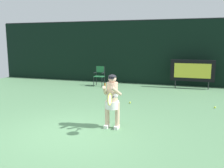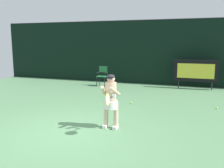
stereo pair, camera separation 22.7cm
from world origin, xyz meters
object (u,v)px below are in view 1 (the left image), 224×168
scoreboard (192,71)px  tennis_ball_spare (130,103)px  water_bottle (105,85)px  tennis_player (112,99)px  umpire_chair (99,75)px  tennis_racket (110,99)px  tennis_ball_loose (215,107)px

scoreboard → tennis_ball_spare: 4.75m
water_bottle → scoreboard: bearing=13.9°
tennis_player → tennis_ball_spare: size_ratio=22.55×
umpire_chair → tennis_racket: bearing=-67.5°
scoreboard → tennis_ball_loose: 4.00m
umpire_chair → tennis_player: 6.86m
water_bottle → tennis_ball_loose: 5.90m
umpire_chair → water_bottle: bearing=-42.5°
tennis_racket → tennis_ball_loose: size_ratio=8.85×
scoreboard → tennis_player: tennis_player is taller
umpire_chair → tennis_racket: size_ratio=1.79×
umpire_chair → tennis_ball_loose: bearing=-28.8°
tennis_ball_loose → water_bottle: bearing=152.6°
umpire_chair → tennis_player: size_ratio=0.70×
scoreboard → tennis_ball_spare: (-2.33, -4.04, -0.91)m
umpire_chair → tennis_racket: (2.86, -6.93, 0.37)m
tennis_player → tennis_ball_loose: bearing=46.5°
tennis_player → tennis_ball_spare: (-0.17, 2.91, -0.81)m
tennis_ball_loose → tennis_ball_spare: 3.17m
scoreboard → tennis_ball_loose: (0.83, -3.80, -0.91)m
tennis_player → tennis_racket: (0.14, -0.63, 0.14)m
scoreboard → umpire_chair: 4.93m
scoreboard → tennis_racket: size_ratio=3.65×
water_bottle → tennis_ball_spare: (2.08, -2.95, -0.09)m
water_bottle → tennis_ball_loose: size_ratio=3.90×
water_bottle → tennis_ball_spare: water_bottle is taller
water_bottle → tennis_racket: bearing=-69.8°
scoreboard → tennis_player: size_ratio=1.43×
tennis_player → tennis_ball_loose: (2.99, 3.15, -0.81)m
tennis_racket → umpire_chair: bearing=92.6°
tennis_player → tennis_ball_spare: tennis_player is taller
scoreboard → tennis_racket: scoreboard is taller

